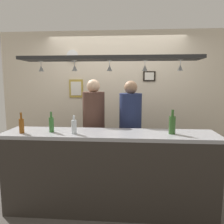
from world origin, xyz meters
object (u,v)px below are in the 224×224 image
at_px(bottle_beer_green_import, 51,124).
at_px(wall_clock, 73,56).
at_px(bottle_beer_amber_tall, 22,125).
at_px(bottle_soda_clear, 74,126).
at_px(bottle_champagne_green, 172,124).
at_px(picture_frame_upper_small, 149,76).
at_px(picture_frame_caricature, 76,88).
at_px(person_middle_navy_shirt, 130,125).
at_px(person_left_brown_shirt, 94,123).

xyz_separation_m(bottle_beer_green_import, wall_clock, (-0.07, 1.43, 1.00)).
distance_m(bottle_beer_amber_tall, bottle_soda_clear, 0.66).
bearing_deg(bottle_beer_amber_tall, bottle_champagne_green, 3.24).
xyz_separation_m(picture_frame_upper_small, wall_clock, (-1.42, -0.01, 0.37)).
bearing_deg(picture_frame_caricature, person_middle_navy_shirt, -37.20).
distance_m(bottle_champagne_green, picture_frame_upper_small, 1.55).
bearing_deg(picture_frame_upper_small, bottle_beer_green_import, -133.14).
relative_size(person_left_brown_shirt, bottle_beer_green_import, 6.58).
relative_size(bottle_beer_green_import, bottle_champagne_green, 0.87).
height_order(bottle_champagne_green, picture_frame_upper_small, picture_frame_upper_small).
relative_size(bottle_soda_clear, wall_clock, 1.05).
relative_size(bottle_beer_amber_tall, bottle_champagne_green, 0.87).
xyz_separation_m(bottle_beer_green_import, picture_frame_caricature, (-0.02, 1.44, 0.40)).
height_order(bottle_soda_clear, wall_clock, wall_clock).
relative_size(bottle_beer_amber_tall, bottle_beer_green_import, 1.00).
xyz_separation_m(bottle_beer_amber_tall, picture_frame_caricature, (0.33, 1.52, 0.41)).
bearing_deg(bottle_beer_green_import, wall_clock, 93.00).
xyz_separation_m(bottle_beer_green_import, picture_frame_upper_small, (1.35, 1.44, 0.63)).
bearing_deg(bottle_soda_clear, picture_frame_caricature, 102.51).
relative_size(person_middle_navy_shirt, bottle_beer_green_import, 6.50).
distance_m(person_middle_navy_shirt, bottle_soda_clear, 1.01).
bearing_deg(bottle_champagne_green, person_middle_navy_shirt, 128.63).
height_order(bottle_beer_amber_tall, picture_frame_upper_small, picture_frame_upper_small).
distance_m(bottle_soda_clear, picture_frame_upper_small, 1.94).
bearing_deg(person_middle_navy_shirt, person_left_brown_shirt, 180.00).
bearing_deg(person_left_brown_shirt, bottle_soda_clear, -99.73).
bearing_deg(person_left_brown_shirt, bottle_beer_green_import, -123.69).
xyz_separation_m(person_middle_navy_shirt, bottle_beer_green_import, (-1.00, -0.66, 0.12)).
bearing_deg(bottle_beer_amber_tall, person_middle_navy_shirt, 28.65).
xyz_separation_m(bottle_beer_amber_tall, picture_frame_upper_small, (1.70, 1.52, 0.63)).
distance_m(person_left_brown_shirt, bottle_beer_green_import, 0.80).
xyz_separation_m(bottle_beer_amber_tall, wall_clock, (0.28, 1.52, 1.01)).
bearing_deg(picture_frame_upper_small, bottle_champagne_green, -83.27).
bearing_deg(bottle_beer_green_import, person_middle_navy_shirt, 33.11).
bearing_deg(bottle_beer_green_import, picture_frame_upper_small, 46.86).
distance_m(person_middle_navy_shirt, bottle_beer_green_import, 1.21).
bearing_deg(bottle_soda_clear, person_left_brown_shirt, 80.27).
height_order(bottle_beer_green_import, picture_frame_caricature, picture_frame_caricature).
relative_size(person_left_brown_shirt, bottle_beer_amber_tall, 6.58).
bearing_deg(picture_frame_upper_small, bottle_soda_clear, -124.40).
xyz_separation_m(bottle_champagne_green, bottle_soda_clear, (-1.20, -0.09, -0.03)).
bearing_deg(wall_clock, bottle_beer_green_import, -87.00).
xyz_separation_m(bottle_soda_clear, picture_frame_upper_small, (1.03, 1.51, 0.64)).
relative_size(person_left_brown_shirt, picture_frame_caricature, 5.03).
height_order(bottle_beer_amber_tall, bottle_soda_clear, bottle_beer_amber_tall).
distance_m(bottle_champagne_green, wall_clock, 2.34).
xyz_separation_m(bottle_soda_clear, wall_clock, (-0.39, 1.50, 1.02)).
bearing_deg(picture_frame_caricature, bottle_beer_amber_tall, -102.17).
relative_size(person_left_brown_shirt, bottle_champagne_green, 5.70).
relative_size(bottle_champagne_green, bottle_soda_clear, 1.30).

